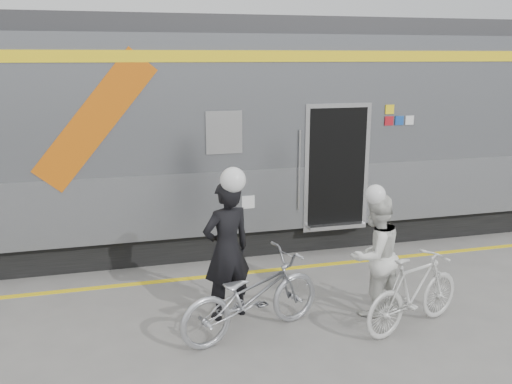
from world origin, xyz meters
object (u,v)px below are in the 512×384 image
object	(u,v)px
man	(227,250)
bicycle_right	(414,292)
woman	(374,255)
bicycle_left	(252,295)

from	to	relation	value
man	bicycle_right	xyz separation A→B (m)	(2.26, -0.94, -0.45)
woman	bicycle_right	distance (m)	0.71
woman	bicycle_right	size ratio (longest dim) A/B	0.99
bicycle_right	bicycle_left	bearing A→B (deg)	59.89
man	woman	bearing A→B (deg)	150.57
man	bicycle_right	size ratio (longest dim) A/B	1.13
bicycle_left	bicycle_right	xyz separation A→B (m)	(2.06, -0.39, -0.02)
woman	bicycle_right	xyz separation A→B (m)	(0.30, -0.55, -0.33)
man	woman	size ratio (longest dim) A/B	1.14
man	woman	xyz separation A→B (m)	(1.96, -0.39, -0.12)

